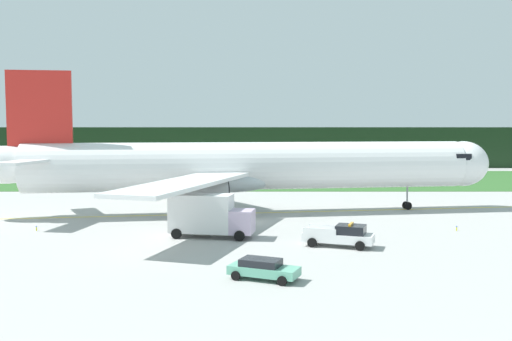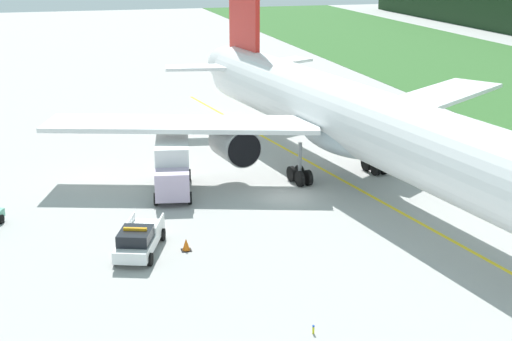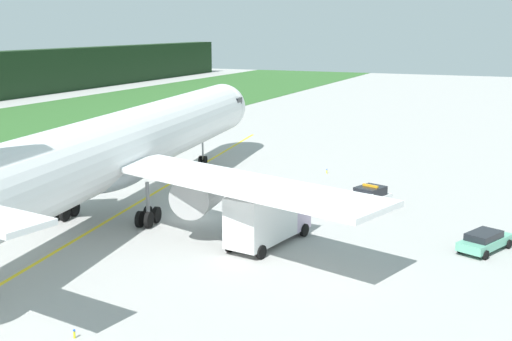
{
  "view_description": "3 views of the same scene",
  "coord_description": "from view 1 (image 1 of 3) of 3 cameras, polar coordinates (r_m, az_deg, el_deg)",
  "views": [
    {
      "loc": [
        0.69,
        -55.63,
        9.58
      ],
      "look_at": [
        0.99,
        4.01,
        4.86
      ],
      "focal_mm": 39.41,
      "sensor_mm": 36.0,
      "label": 1
    },
    {
      "loc": [
        48.24,
        -15.63,
        17.69
      ],
      "look_at": [
        5.23,
        -3.78,
        3.86
      ],
      "focal_mm": 51.7,
      "sensor_mm": 36.0,
      "label": 2
    },
    {
      "loc": [
        -42.21,
        -24.0,
        14.27
      ],
      "look_at": [
        3.99,
        -3.77,
        3.23
      ],
      "focal_mm": 46.58,
      "sensor_mm": 36.0,
      "label": 3
    }
  ],
  "objects": [
    {
      "name": "grass_verge",
      "position": [
        100.91,
        -0.68,
        -0.91
      ],
      "size": [
        320.0,
        37.52,
        0.04
      ],
      "primitive_type": "cube",
      "color": "#2F5E29",
      "rests_on": "ground"
    },
    {
      "name": "airliner",
      "position": [
        61.46,
        -1.41,
        0.36
      ],
      "size": [
        57.53,
        42.99,
        15.28
      ],
      "color": "white",
      "rests_on": "ground"
    },
    {
      "name": "catering_truck",
      "position": [
        48.64,
        -5.12,
        -4.52
      ],
      "size": [
        7.52,
        3.71,
        3.88
      ],
      "color": "#B8A2C0",
      "rests_on": "ground"
    },
    {
      "name": "apron_cone",
      "position": [
        48.23,
        8.21,
        -6.53
      ],
      "size": [
        0.61,
        0.61,
        0.76
      ],
      "color": "black",
      "rests_on": "ground"
    },
    {
      "name": "staff_car",
      "position": [
        35.61,
        0.44,
        -9.91
      ],
      "size": [
        4.7,
        3.29,
        1.3
      ],
      "color": "#60AD90",
      "rests_on": "ground"
    },
    {
      "name": "ops_pickup_truck",
      "position": [
        45.4,
        8.35,
        -6.53
      ],
      "size": [
        5.88,
        3.69,
        1.94
      ],
      "color": "white",
      "rests_on": "ground"
    },
    {
      "name": "distant_tree_line",
      "position": [
        130.65,
        -0.59,
        2.37
      ],
      "size": [
        288.0,
        4.59,
        9.32
      ],
      "primitive_type": "cube",
      "color": "#1A311A",
      "rests_on": "ground"
    },
    {
      "name": "ground",
      "position": [
        56.45,
        -0.98,
        -5.24
      ],
      "size": [
        320.0,
        320.0,
        0.0
      ],
      "primitive_type": "plane",
      "color": "#A3A39F"
    },
    {
      "name": "taxiway_edge_light_east",
      "position": [
        54.87,
        19.41,
        -5.52
      ],
      "size": [
        0.12,
        0.12,
        0.46
      ],
      "color": "yellow",
      "rests_on": "ground"
    },
    {
      "name": "taxiway_edge_light_west",
      "position": [
        55.48,
        -21.68,
        -5.48
      ],
      "size": [
        0.12,
        0.12,
        0.46
      ],
      "color": "yellow",
      "rests_on": "ground"
    },
    {
      "name": "taxiway_centerline_main",
      "position": [
        62.13,
        -0.8,
        -4.34
      ],
      "size": [
        75.74,
        11.91,
        0.01
      ],
      "primitive_type": "cube",
      "rotation": [
        0.0,
        0.0,
        0.15
      ],
      "color": "yellow",
      "rests_on": "ground"
    }
  ]
}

